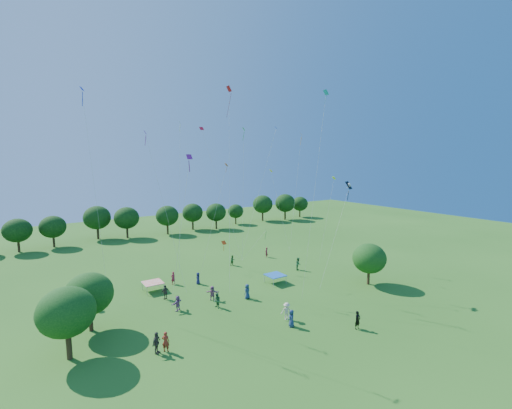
{
  "coord_description": "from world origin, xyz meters",
  "views": [
    {
      "loc": [
        -19.75,
        -15.5,
        15.65
      ],
      "look_at": [
        0.0,
        14.0,
        11.0
      ],
      "focal_mm": 24.0,
      "sensor_mm": 36.0,
      "label": 1
    }
  ],
  "objects_px": {
    "near_tree_north": "(89,294)",
    "red_high_kite": "(229,122)",
    "near_tree_west": "(66,312)",
    "pirate_kite": "(348,188)",
    "tent_blue": "(275,275)",
    "man_in_black": "(358,320)",
    "tent_red_stripe": "(153,283)",
    "near_tree_east": "(369,258)"
  },
  "relations": [
    {
      "from": "near_tree_north",
      "to": "tent_red_stripe",
      "type": "relative_size",
      "value": 2.49
    },
    {
      "from": "red_high_kite",
      "to": "man_in_black",
      "type": "bearing_deg",
      "value": -77.51
    },
    {
      "from": "tent_blue",
      "to": "pirate_kite",
      "type": "bearing_deg",
      "value": -40.54
    },
    {
      "from": "tent_red_stripe",
      "to": "pirate_kite",
      "type": "xyz_separation_m",
      "value": [
        20.46,
        -11.68,
        11.29
      ]
    },
    {
      "from": "pirate_kite",
      "to": "near_tree_north",
      "type": "bearing_deg",
      "value": 169.42
    },
    {
      "from": "near_tree_north",
      "to": "pirate_kite",
      "type": "distance_m",
      "value": 29.96
    },
    {
      "from": "tent_blue",
      "to": "red_high_kite",
      "type": "distance_m",
      "value": 19.95
    },
    {
      "from": "tent_red_stripe",
      "to": "pirate_kite",
      "type": "relative_size",
      "value": 0.19
    },
    {
      "from": "tent_blue",
      "to": "man_in_black",
      "type": "distance_m",
      "value": 13.88
    },
    {
      "from": "man_in_black",
      "to": "pirate_kite",
      "type": "height_order",
      "value": "pirate_kite"
    },
    {
      "from": "tent_red_stripe",
      "to": "red_high_kite",
      "type": "distance_m",
      "value": 21.37
    },
    {
      "from": "near_tree_east",
      "to": "tent_blue",
      "type": "distance_m",
      "value": 12.01
    },
    {
      "from": "tent_red_stripe",
      "to": "pirate_kite",
      "type": "distance_m",
      "value": 26.13
    },
    {
      "from": "red_high_kite",
      "to": "near_tree_west",
      "type": "bearing_deg",
      "value": -157.96
    },
    {
      "from": "man_in_black",
      "to": "near_tree_north",
      "type": "bearing_deg",
      "value": 147.31
    },
    {
      "from": "tent_red_stripe",
      "to": "tent_blue",
      "type": "height_order",
      "value": "same"
    },
    {
      "from": "tent_blue",
      "to": "man_in_black",
      "type": "relative_size",
      "value": 1.28
    },
    {
      "from": "pirate_kite",
      "to": "tent_red_stripe",
      "type": "bearing_deg",
      "value": 150.28
    },
    {
      "from": "near_tree_west",
      "to": "man_in_black",
      "type": "height_order",
      "value": "near_tree_west"
    },
    {
      "from": "tent_blue",
      "to": "pirate_kite",
      "type": "distance_m",
      "value": 14.28
    },
    {
      "from": "man_in_black",
      "to": "near_tree_west",
      "type": "bearing_deg",
      "value": 157.79
    },
    {
      "from": "tent_red_stripe",
      "to": "tent_blue",
      "type": "xyz_separation_m",
      "value": [
        13.82,
        -6.0,
        0.0
      ]
    },
    {
      "from": "tent_blue",
      "to": "man_in_black",
      "type": "height_order",
      "value": "man_in_black"
    },
    {
      "from": "near_tree_north",
      "to": "pirate_kite",
      "type": "height_order",
      "value": "pirate_kite"
    },
    {
      "from": "near_tree_west",
      "to": "near_tree_north",
      "type": "xyz_separation_m",
      "value": [
        2.13,
        3.97,
        -0.34
      ]
    },
    {
      "from": "man_in_black",
      "to": "tent_blue",
      "type": "bearing_deg",
      "value": 86.81
    },
    {
      "from": "near_tree_west",
      "to": "near_tree_north",
      "type": "relative_size",
      "value": 1.07
    },
    {
      "from": "near_tree_north",
      "to": "pirate_kite",
      "type": "relative_size",
      "value": 0.46
    },
    {
      "from": "near_tree_north",
      "to": "tent_blue",
      "type": "distance_m",
      "value": 21.67
    },
    {
      "from": "man_in_black",
      "to": "near_tree_east",
      "type": "bearing_deg",
      "value": 34.06
    },
    {
      "from": "near_tree_north",
      "to": "tent_red_stripe",
      "type": "distance_m",
      "value": 10.34
    },
    {
      "from": "tent_blue",
      "to": "red_high_kite",
      "type": "relative_size",
      "value": 0.09
    },
    {
      "from": "man_in_black",
      "to": "red_high_kite",
      "type": "relative_size",
      "value": 0.07
    },
    {
      "from": "near_tree_west",
      "to": "man_in_black",
      "type": "relative_size",
      "value": 3.4
    },
    {
      "from": "near_tree_north",
      "to": "red_high_kite",
      "type": "height_order",
      "value": "red_high_kite"
    },
    {
      "from": "pirate_kite",
      "to": "near_tree_west",
      "type": "bearing_deg",
      "value": 177.56
    },
    {
      "from": "near_tree_east",
      "to": "near_tree_west",
      "type": "bearing_deg",
      "value": 175.64
    },
    {
      "from": "tent_red_stripe",
      "to": "pirate_kite",
      "type": "height_order",
      "value": "pirate_kite"
    },
    {
      "from": "near_tree_east",
      "to": "tent_red_stripe",
      "type": "relative_size",
      "value": 2.38
    },
    {
      "from": "tent_blue",
      "to": "man_in_black",
      "type": "xyz_separation_m",
      "value": [
        -0.86,
        -13.86,
        -0.18
      ]
    },
    {
      "from": "man_in_black",
      "to": "pirate_kite",
      "type": "distance_m",
      "value": 15.96
    },
    {
      "from": "near_tree_east",
      "to": "man_in_black",
      "type": "relative_size",
      "value": 3.05
    }
  ]
}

